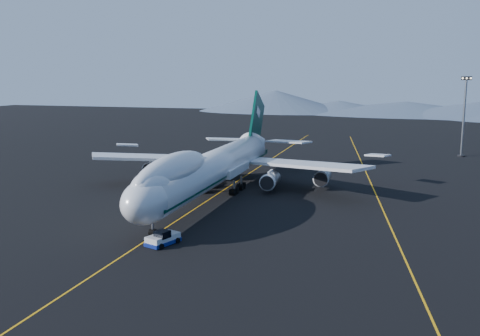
# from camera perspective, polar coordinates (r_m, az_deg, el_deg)

# --- Properties ---
(ground) EXTENTS (500.00, 500.00, 0.00)m
(ground) POSITION_cam_1_polar(r_m,az_deg,el_deg) (102.86, -2.85, -3.08)
(ground) COLOR black
(ground) RESTS_ON ground
(taxiway_line_main) EXTENTS (0.25, 220.00, 0.01)m
(taxiway_line_main) POSITION_cam_1_polar(r_m,az_deg,el_deg) (102.86, -2.85, -3.07)
(taxiway_line_main) COLOR orange
(taxiway_line_main) RESTS_ON ground
(taxiway_line_side) EXTENTS (28.08, 198.09, 0.01)m
(taxiway_line_side) POSITION_cam_1_polar(r_m,az_deg,el_deg) (107.05, 14.35, -2.86)
(taxiway_line_side) COLOR orange
(taxiway_line_side) RESTS_ON ground
(boeing_747) EXTENTS (59.62, 72.43, 19.37)m
(boeing_747) POSITION_cam_1_polar(r_m,az_deg,el_deg) (101.74, -2.87, 0.12)
(boeing_747) COLOR silver
(boeing_747) RESTS_ON ground
(pushback_tug) EXTENTS (4.04, 5.51, 2.16)m
(pushback_tug) POSITION_cam_1_polar(r_m,az_deg,el_deg) (75.21, -8.22, -7.57)
(pushback_tug) COLOR silver
(pushback_tug) RESTS_ON ground
(floodlight_mast) EXTENTS (2.80, 2.10, 22.62)m
(floodlight_mast) POSITION_cam_1_polar(r_m,az_deg,el_deg) (164.47, 22.77, 5.11)
(floodlight_mast) COLOR black
(floodlight_mast) RESTS_ON ground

